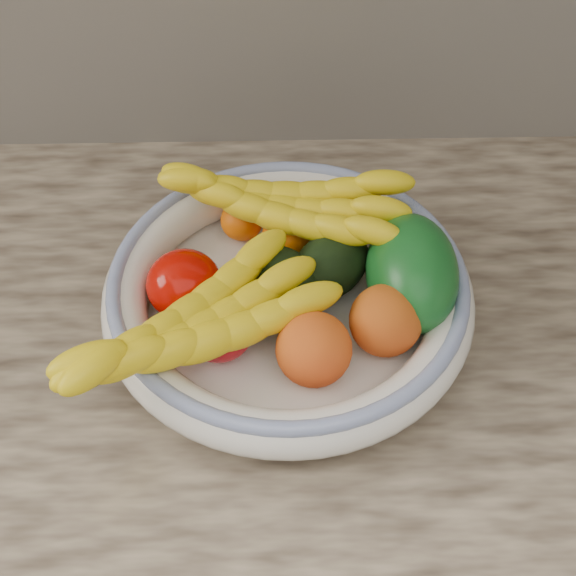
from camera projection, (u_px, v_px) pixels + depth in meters
The scene contains 14 objects.
kitchen_counter at pixel (288, 499), 1.30m from camera, with size 2.44×0.66×1.40m.
fruit_bowl at pixel (288, 295), 0.92m from camera, with size 0.39×0.39×0.08m.
clementine_back_left at pixel (242, 221), 0.99m from camera, with size 0.05×0.05×0.04m, color #F76905.
clementine_back_right at pixel (320, 227), 0.99m from camera, with size 0.05×0.05×0.05m, color #FF6705.
clementine_back_mid at pixel (288, 235), 0.98m from camera, with size 0.06×0.06×0.05m, color orange.
tomato_left at pixel (184, 285), 0.92m from camera, with size 0.08×0.08×0.07m, color #B80800.
tomato_near_left at pixel (219, 329), 0.88m from camera, with size 0.07×0.07×0.06m, color #B90913.
avocado_center at pixel (286, 282), 0.92m from camera, with size 0.06×0.09×0.06m, color black.
avocado_right at pixel (330, 265), 0.93m from camera, with size 0.07×0.10×0.07m, color black.
green_mango at pixel (412, 273), 0.91m from camera, with size 0.09×0.14×0.10m, color #0E4B17.
peach_front at pixel (314, 349), 0.85m from camera, with size 0.08×0.08×0.08m, color orange.
peach_right at pixel (386, 320), 0.88m from camera, with size 0.07×0.07×0.07m, color orange.
banana_bunch_back at pixel (283, 209), 0.95m from camera, with size 0.29×0.11×0.08m, color yellow, non-canonical shape.
banana_bunch_front at pixel (194, 333), 0.85m from camera, with size 0.31×0.12×0.08m, color yellow, non-canonical shape.
Camera 1 is at (-0.01, 1.05, 1.64)m, focal length 55.00 mm.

